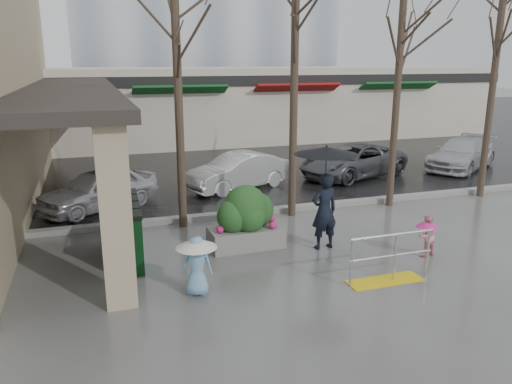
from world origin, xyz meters
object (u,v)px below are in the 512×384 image
child_blue (197,259)px  news_boxes (128,230)px  woman (325,186)px  handrail (388,264)px  tree_mideast (401,44)px  tree_east (500,27)px  car_d (462,154)px  child_pink (426,233)px  planter (246,218)px  car_c (353,161)px  car_b (238,171)px  tree_west (176,32)px  tree_midwest (295,28)px  car_a (99,189)px

child_blue → news_boxes: news_boxes is taller
woman → news_boxes: 4.65m
handrail → tree_mideast: 7.28m
tree_east → car_d: bearing=57.8°
car_d → woman: bearing=-86.4°
child_pink → child_blue: child_blue is taller
child_pink → planter: 4.21m
child_blue → car_c: (7.81, 8.03, -0.11)m
child_blue → car_b: car_b is taller
handrail → planter: planter is taller
car_c → car_d: (5.05, -0.08, 0.00)m
handrail → woman: bearing=101.9°
news_boxes → car_b: 6.71m
tree_east → car_d: 6.53m
tree_west → car_b: tree_west is taller
child_blue → car_c: car_c is taller
handrail → car_c: bearing=65.4°
planter → tree_mideast: bearing=20.7°
tree_midwest → planter: bearing=-135.2°
car_a → car_b: same height
tree_midwest → car_a: size_ratio=1.89×
child_pink → car_a: bearing=-55.4°
car_d → car_b: bearing=-118.8°
child_pink → child_blue: (-5.41, -0.28, 0.19)m
child_pink → car_d: 10.69m
tree_mideast → car_b: tree_mideast is taller
news_boxes → car_a: 4.27m
tree_mideast → tree_east: tree_east is taller
car_d → tree_east: bearing=-62.9°
handrail → tree_east: bearing=35.9°
tree_midwest → tree_mideast: tree_midwest is taller
planter → news_boxes: bearing=176.1°
car_c → car_a: bearing=-100.3°
woman → car_d: 11.51m
child_pink → child_blue: size_ratio=0.82×
child_pink → car_b: 7.71m
tree_west → tree_east: (10.00, 0.00, 0.30)m
child_pink → car_c: size_ratio=0.21×
tree_midwest → car_a: (-5.32, 2.41, -4.60)m
car_a → planter: bearing=4.6°
handrail → planter: (-2.19, 2.79, 0.36)m
tree_mideast → news_boxes: size_ratio=2.71×
planter → car_c: bearing=43.7°
tree_west → woman: bearing=-42.7°
tree_midwest → child_blue: size_ratio=5.89×
tree_midwest → planter: 5.33m
planter → car_d: (11.21, 5.80, -0.11)m
tree_east → car_c: tree_east is taller
car_d → planter: bearing=-93.4°
woman → news_boxes: size_ratio=1.05×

